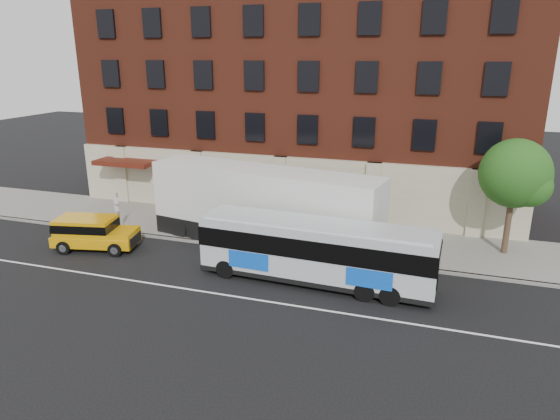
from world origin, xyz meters
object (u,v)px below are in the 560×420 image
(street_tree, at_px, (516,176))
(shipping_container, at_px, (263,209))
(yellow_suv, at_px, (92,231))
(sign_pole, at_px, (118,210))
(city_bus, at_px, (316,250))

(street_tree, xyz_separation_m, shipping_container, (-12.91, -2.68, -2.20))
(yellow_suv, distance_m, shipping_container, 9.62)
(sign_pole, relative_size, street_tree, 0.40)
(city_bus, distance_m, shipping_container, 5.49)
(street_tree, bearing_deg, city_bus, -144.25)
(sign_pole, height_order, street_tree, street_tree)
(sign_pole, height_order, yellow_suv, sign_pole)
(city_bus, bearing_deg, street_tree, 35.75)
(city_bus, distance_m, yellow_suv, 12.89)
(street_tree, distance_m, yellow_suv, 22.91)
(street_tree, xyz_separation_m, city_bus, (-8.95, -6.44, -2.72))
(sign_pole, relative_size, shipping_container, 0.18)
(shipping_container, bearing_deg, city_bus, -43.51)
(shipping_container, bearing_deg, yellow_suv, -158.89)
(street_tree, relative_size, yellow_suv, 1.26)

